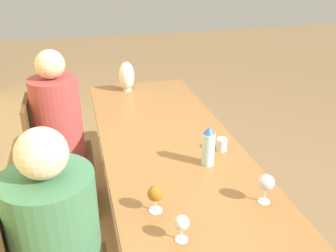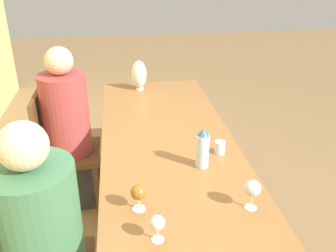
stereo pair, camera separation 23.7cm
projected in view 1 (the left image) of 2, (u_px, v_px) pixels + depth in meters
The scene contains 11 objects.
ground_plane at pixel (173, 246), 2.62m from camera, with size 14.00×14.00×0.00m, color olive.
dining_table at pixel (174, 161), 2.32m from camera, with size 2.60×0.85×0.77m.
water_bottle at pixel (208, 146), 2.10m from camera, with size 0.07×0.07×0.24m.
water_tumbler at pixel (222, 144), 2.28m from camera, with size 0.06×0.06×0.08m.
vase at pixel (127, 76), 3.19m from camera, with size 0.13×0.13×0.26m.
wine_glass_0 at pixel (155, 194), 1.73m from camera, with size 0.07×0.07×0.13m.
wine_glass_1 at pixel (266, 183), 1.78m from camera, with size 0.08×0.08×0.15m.
wine_glass_2 at pixel (182, 223), 1.55m from camera, with size 0.07×0.07×0.13m.
chair_far at pixel (52, 154), 2.77m from camera, with size 0.44×0.44×0.94m.
person_near at pixel (61, 249), 1.67m from camera, with size 0.39×0.39×1.27m.
person_far at pixel (61, 131), 2.71m from camera, with size 0.34×0.34×1.28m.
Camera 1 is at (-1.93, 0.53, 1.89)m, focal length 40.00 mm.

